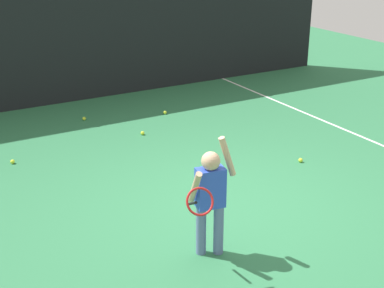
# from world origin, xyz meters

# --- Properties ---
(ground_plane) EXTENTS (20.00, 20.00, 0.00)m
(ground_plane) POSITION_xyz_m (0.00, 0.00, 0.00)
(ground_plane) COLOR #2D7247
(court_line_sideline) EXTENTS (0.05, 9.00, 0.00)m
(court_line_sideline) POSITION_xyz_m (3.36, 1.00, 0.00)
(court_line_sideline) COLOR white
(court_line_sideline) RESTS_ON ground
(back_fence_windscreen) EXTENTS (11.91, 0.08, 3.12)m
(back_fence_windscreen) POSITION_xyz_m (0.00, 5.29, 1.56)
(back_fence_windscreen) COLOR black
(back_fence_windscreen) RESTS_ON ground
(fence_post_2) EXTENTS (0.09, 0.09, 3.27)m
(fence_post_2) POSITION_xyz_m (1.94, 5.35, 1.64)
(fence_post_2) COLOR slate
(fence_post_2) RESTS_ON ground
(fence_post_3) EXTENTS (0.09, 0.09, 3.27)m
(fence_post_3) POSITION_xyz_m (5.81, 5.35, 1.64)
(fence_post_3) COLOR slate
(fence_post_3) RESTS_ON ground
(tennis_player) EXTENTS (0.79, 0.57, 1.35)m
(tennis_player) POSITION_xyz_m (-0.78, -0.94, 0.73)
(tennis_player) COLOR slate
(tennis_player) RESTS_ON ground
(tennis_ball_1) EXTENTS (0.07, 0.07, 0.07)m
(tennis_ball_1) POSITION_xyz_m (0.14, 2.78, 0.03)
(tennis_ball_1) COLOR #CCE033
(tennis_ball_1) RESTS_ON ground
(tennis_ball_2) EXTENTS (0.07, 0.07, 0.07)m
(tennis_ball_2) POSITION_xyz_m (-0.49, 4.01, 0.03)
(tennis_ball_2) COLOR #CCE033
(tennis_ball_2) RESTS_ON ground
(tennis_ball_4) EXTENTS (0.07, 0.07, 0.07)m
(tennis_ball_4) POSITION_xyz_m (-2.10, 2.63, 0.03)
(tennis_ball_4) COLOR #CCE033
(tennis_ball_4) RESTS_ON ground
(tennis_ball_5) EXTENTS (0.07, 0.07, 0.07)m
(tennis_ball_5) POSITION_xyz_m (0.98, 3.58, 0.03)
(tennis_ball_5) COLOR #CCE033
(tennis_ball_5) RESTS_ON ground
(tennis_ball_6) EXTENTS (0.07, 0.07, 0.07)m
(tennis_ball_6) POSITION_xyz_m (1.74, 0.51, 0.03)
(tennis_ball_6) COLOR #CCE033
(tennis_ball_6) RESTS_ON ground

